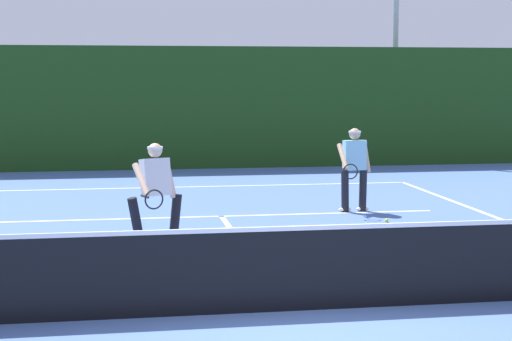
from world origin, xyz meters
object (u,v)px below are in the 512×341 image
(player_near, at_px, (156,191))
(tennis_ball, at_px, (387,220))
(player_far, at_px, (354,166))
(light_pole, at_px, (396,0))

(player_near, xyz_separation_m, tennis_ball, (4.18, 1.63, -0.85))
(player_far, xyz_separation_m, tennis_ball, (0.26, -1.23, -0.86))
(player_far, bearing_deg, player_near, 32.71)
(player_far, height_order, light_pole, light_pole)
(player_far, distance_m, tennis_ball, 1.53)
(tennis_ball, xyz_separation_m, light_pole, (3.59, 10.32, 4.86))
(player_near, distance_m, player_far, 4.86)
(player_near, height_order, player_far, player_far)
(player_far, xyz_separation_m, light_pole, (3.85, 9.09, 4.00))
(player_far, bearing_deg, tennis_ball, 98.56)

